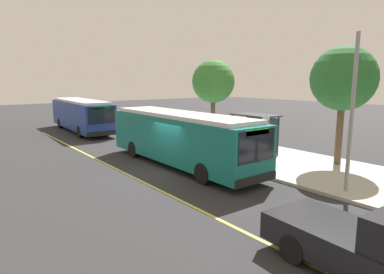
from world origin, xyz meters
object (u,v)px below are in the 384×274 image
transit_bus_main (180,137)px  waiting_bench (251,145)px  transit_bus_second (81,114)px  route_sign_post (265,135)px

transit_bus_main → waiting_bench: transit_bus_main is taller
transit_bus_main → transit_bus_second: bearing=-179.7°
transit_bus_second → route_sign_post: same height
waiting_bench → route_sign_post: route_sign_post is taller
transit_bus_main → route_sign_post: 4.63m
transit_bus_second → waiting_bench: 17.32m
waiting_bench → route_sign_post: size_ratio=0.57×
route_sign_post → transit_bus_main: bearing=-146.0°
transit_bus_main → waiting_bench: 5.22m
transit_bus_second → waiting_bench: transit_bus_second is taller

